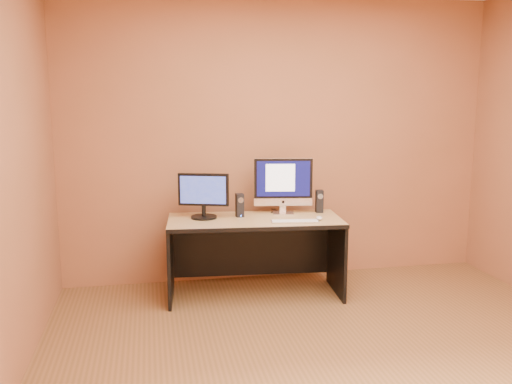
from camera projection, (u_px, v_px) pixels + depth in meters
floor at (356, 378)px, 3.31m from camera, size 4.00×4.00×0.00m
walls at (363, 167)px, 3.08m from camera, size 4.00×4.00×2.60m
desk at (255, 257)px, 4.64m from camera, size 1.51×0.76×0.68m
imac at (283, 186)px, 4.75m from camera, size 0.55×0.27×0.50m
second_monitor at (204, 196)px, 4.57m from camera, size 0.49×0.34×0.38m
speaker_left at (240, 205)px, 4.64m from camera, size 0.07×0.07×0.20m
speaker_right at (319, 201)px, 4.82m from camera, size 0.07×0.07×0.20m
keyboard at (295, 221)px, 4.45m from camera, size 0.40×0.16×0.02m
mouse at (319, 218)px, 4.54m from camera, size 0.07×0.10×0.03m
cable_a at (277, 211)px, 4.88m from camera, size 0.07×0.19×0.01m
cable_b at (273, 211)px, 4.88m from camera, size 0.08×0.15×0.01m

